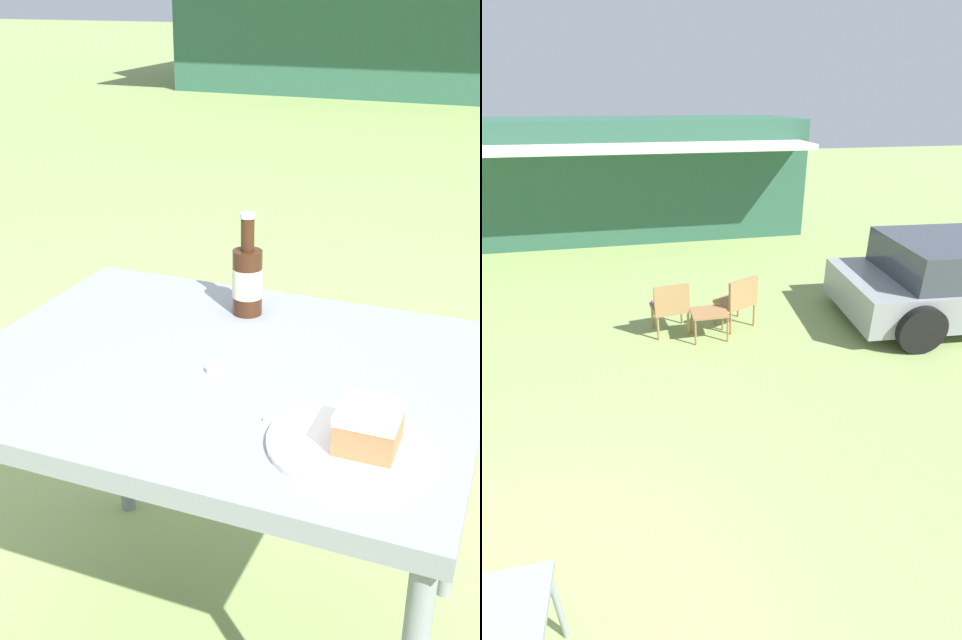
% 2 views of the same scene
% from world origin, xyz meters
% --- Properties ---
extents(cabin_building, '(10.15, 4.51, 2.80)m').
position_xyz_m(cabin_building, '(0.43, 10.72, 1.41)').
color(cabin_building, '#2D5B47').
rests_on(cabin_building, ground_plane).
extents(parked_car, '(3.98, 2.36, 1.33)m').
position_xyz_m(parked_car, '(6.16, 4.04, 0.65)').
color(parked_car, gray).
rests_on(parked_car, ground_plane).
extents(wicker_chair_cushioned, '(0.58, 0.53, 0.85)m').
position_xyz_m(wicker_chair_cushioned, '(1.58, 4.41, 0.48)').
color(wicker_chair_cushioned, '#9E7547').
rests_on(wicker_chair_cushioned, ground_plane).
extents(wicker_chair_plain, '(0.67, 0.63, 0.85)m').
position_xyz_m(wicker_chair_plain, '(2.62, 4.40, 0.49)').
color(wicker_chair_plain, '#9E7547').
rests_on(wicker_chair_plain, ground_plane).
extents(garden_side_table, '(0.53, 0.42, 0.44)m').
position_xyz_m(garden_side_table, '(2.13, 4.16, 0.38)').
color(garden_side_table, '#996B42').
rests_on(garden_side_table, ground_plane).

